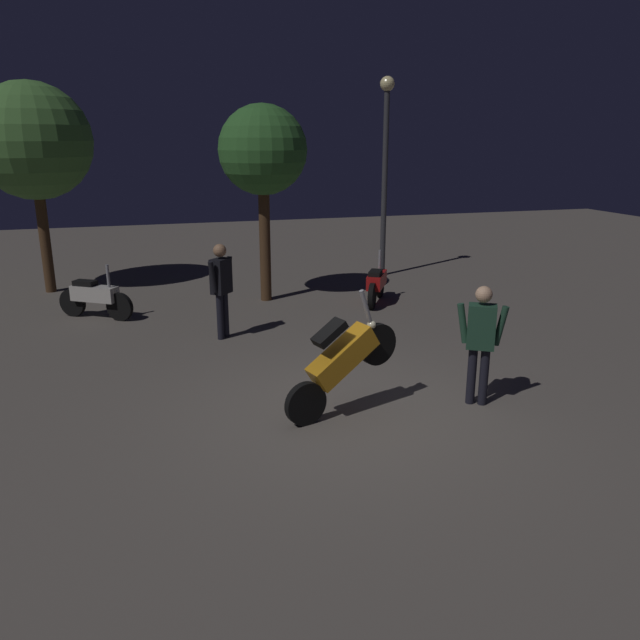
{
  "coord_description": "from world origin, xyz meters",
  "views": [
    {
      "loc": [
        -2.5,
        -6.98,
        3.44
      ],
      "look_at": [
        -0.12,
        1.0,
        1.0
      ],
      "focal_mm": 34.66,
      "sensor_mm": 36.0,
      "label": 1
    }
  ],
  "objects_px": {
    "motorcycle_red_parked_right": "(377,283)",
    "streetlamp_near": "(385,152)",
    "person_bystander_far": "(221,283)",
    "motorcycle_white_parked_left": "(95,297)",
    "person_rider_beside": "(481,335)",
    "motorcycle_orange_foreground": "(342,361)"
  },
  "relations": [
    {
      "from": "motorcycle_white_parked_left",
      "to": "motorcycle_orange_foreground",
      "type": "bearing_deg",
      "value": -26.32
    },
    {
      "from": "person_rider_beside",
      "to": "person_bystander_far",
      "type": "height_order",
      "value": "person_bystander_far"
    },
    {
      "from": "motorcycle_orange_foreground",
      "to": "motorcycle_red_parked_right",
      "type": "relative_size",
      "value": 1.11
    },
    {
      "from": "motorcycle_white_parked_left",
      "to": "person_bystander_far",
      "type": "relative_size",
      "value": 0.84
    },
    {
      "from": "person_bystander_far",
      "to": "streetlamp_near",
      "type": "height_order",
      "value": "streetlamp_near"
    },
    {
      "from": "streetlamp_near",
      "to": "motorcycle_red_parked_right",
      "type": "bearing_deg",
      "value": -114.59
    },
    {
      "from": "motorcycle_white_parked_left",
      "to": "person_bystander_far",
      "type": "height_order",
      "value": "person_bystander_far"
    },
    {
      "from": "motorcycle_red_parked_right",
      "to": "motorcycle_white_parked_left",
      "type": "bearing_deg",
      "value": 116.44
    },
    {
      "from": "motorcycle_orange_foreground",
      "to": "streetlamp_near",
      "type": "distance_m",
      "value": 9.03
    },
    {
      "from": "person_rider_beside",
      "to": "person_bystander_far",
      "type": "relative_size",
      "value": 0.96
    },
    {
      "from": "person_rider_beside",
      "to": "motorcycle_white_parked_left",
      "type": "bearing_deg",
      "value": -107.79
    },
    {
      "from": "motorcycle_white_parked_left",
      "to": "motorcycle_red_parked_right",
      "type": "distance_m",
      "value": 5.84
    },
    {
      "from": "motorcycle_orange_foreground",
      "to": "streetlamp_near",
      "type": "bearing_deg",
      "value": 48.4
    },
    {
      "from": "person_bystander_far",
      "to": "streetlamp_near",
      "type": "bearing_deg",
      "value": 84.3
    },
    {
      "from": "motorcycle_white_parked_left",
      "to": "person_rider_beside",
      "type": "height_order",
      "value": "person_rider_beside"
    },
    {
      "from": "person_bystander_far",
      "to": "streetlamp_near",
      "type": "distance_m",
      "value": 6.69
    },
    {
      "from": "streetlamp_near",
      "to": "person_bystander_far",
      "type": "bearing_deg",
      "value": -138.77
    },
    {
      "from": "motorcycle_orange_foreground",
      "to": "streetlamp_near",
      "type": "relative_size",
      "value": 0.33
    },
    {
      "from": "motorcycle_white_parked_left",
      "to": "person_rider_beside",
      "type": "xyz_separation_m",
      "value": [
        5.13,
        -5.87,
        0.53
      ]
    },
    {
      "from": "person_rider_beside",
      "to": "streetlamp_near",
      "type": "distance_m",
      "value": 8.55
    },
    {
      "from": "motorcycle_red_parked_right",
      "to": "streetlamp_near",
      "type": "xyz_separation_m",
      "value": [
        1.21,
        2.64,
        2.7
      ]
    },
    {
      "from": "motorcycle_red_parked_right",
      "to": "person_bystander_far",
      "type": "bearing_deg",
      "value": 144.35
    }
  ]
}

